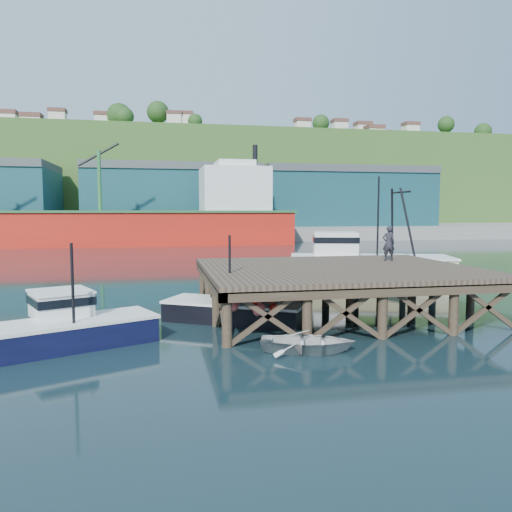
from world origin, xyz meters
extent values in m
plane|color=black|center=(0.00, 0.00, 0.00)|extent=(300.00, 300.00, 0.00)
cube|color=brown|center=(5.50, 0.00, 2.00)|extent=(12.00, 10.00, 0.25)
cube|color=#473828|center=(5.50, -4.85, 1.75)|extent=(12.00, 0.30, 0.35)
cylinder|color=#473828|center=(-0.20, -4.70, 0.80)|extent=(0.36, 0.36, 2.60)
cylinder|color=#473828|center=(-0.20, 4.70, 0.80)|extent=(0.36, 0.36, 2.60)
cylinder|color=#473828|center=(11.20, 4.70, 0.80)|extent=(0.36, 0.36, 2.60)
cube|color=gray|center=(0.00, 70.00, 1.00)|extent=(160.00, 40.00, 2.00)
cube|color=#184551|center=(0.00, 65.00, 6.50)|extent=(28.00, 16.00, 9.00)
cube|color=#184551|center=(30.00, 65.00, 6.50)|extent=(30.00, 16.00, 9.00)
cube|color=red|center=(-12.00, 48.00, 2.20)|extent=(55.00, 9.50, 4.40)
cube|color=#26592D|center=(-12.00, 48.00, 4.50)|extent=(55.50, 10.00, 0.30)
cube|color=silver|center=(8.00, 48.00, 7.50)|extent=(9.00, 9.00, 6.00)
cube|color=silver|center=(8.00, 48.00, 10.80)|extent=(5.00, 7.00, 1.20)
cylinder|color=black|center=(11.00, 48.00, 12.50)|extent=(0.70, 0.70, 2.50)
cube|color=#2D511E|center=(0.00, 100.00, 11.00)|extent=(220.00, 50.00, 22.00)
cube|color=black|center=(-5.47, -3.74, 0.44)|extent=(5.99, 4.19, 0.88)
cube|color=silver|center=(-5.47, -3.74, 0.90)|extent=(6.11, 4.27, 0.12)
cube|color=silver|center=(-5.89, -2.81, 1.31)|extent=(2.44, 2.44, 0.88)
cube|color=black|center=(-5.89, -2.81, 1.51)|extent=(2.57, 2.57, 0.29)
cylinder|color=black|center=(-5.24, -4.25, 2.24)|extent=(0.10, 0.10, 2.73)
cube|color=black|center=(0.66, -0.85, 0.40)|extent=(6.11, 4.74, 0.80)
cube|color=silver|center=(0.66, -0.85, 0.82)|extent=(6.23, 4.84, 0.11)
cube|color=silver|center=(1.18, 0.06, 1.21)|extent=(2.63, 2.63, 0.80)
cube|color=black|center=(1.18, 0.06, 1.39)|extent=(2.78, 2.78, 0.27)
cylinder|color=black|center=(0.38, -1.36, 2.24)|extent=(0.10, 0.10, 2.86)
sphere|color=#FF5D5E|center=(0.52, -3.35, 0.98)|extent=(0.38, 0.38, 0.38)
sphere|color=#FF5D5E|center=(1.32, -3.17, 1.16)|extent=(0.38, 0.38, 0.38)
sphere|color=red|center=(0.96, -3.62, 1.34)|extent=(0.38, 0.38, 0.38)
cube|color=#EFE39B|center=(10.90, 8.53, 0.82)|extent=(10.54, 6.00, 1.63)
cube|color=silver|center=(10.90, 8.53, 1.68)|extent=(10.77, 6.23, 0.14)
cube|color=silver|center=(8.64, 8.53, 2.45)|extent=(3.30, 3.18, 1.63)
cube|color=black|center=(8.64, 8.53, 2.81)|extent=(3.42, 3.29, 0.36)
cylinder|color=black|center=(11.36, 8.53, 4.08)|extent=(0.12, 0.12, 5.44)
imported|color=silver|center=(2.34, -5.80, 0.32)|extent=(3.63, 3.02, 0.65)
imported|color=black|center=(8.95, 2.03, 3.01)|extent=(0.68, 0.49, 1.76)
camera|label=1|loc=(-2.44, -21.30, 4.66)|focal=35.00mm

